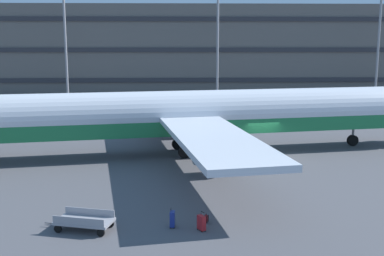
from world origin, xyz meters
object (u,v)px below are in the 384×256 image
suitcase_upright (172,219)px  backpack_red (206,219)px  baggage_cart (84,221)px  airliner (193,115)px  suitcase_large (201,223)px

suitcase_upright → backpack_red: suitcase_upright is taller
suitcase_upright → baggage_cart: (-4.05, -0.20, 0.02)m
airliner → suitcase_large: (-0.13, -15.56, -2.63)m
airliner → suitcase_large: 15.78m
backpack_red → suitcase_upright: bearing=-162.8°
suitcase_large → suitcase_upright: bearing=161.9°
airliner → suitcase_upright: (-1.47, -15.12, -2.60)m
backpack_red → baggage_cart: size_ratio=0.14×
baggage_cart → backpack_red: bearing=7.0°
suitcase_upright → suitcase_large: bearing=-18.1°
suitcase_large → backpack_red: (0.25, 0.93, -0.17)m
airliner → backpack_red: 14.89m
suitcase_upright → backpack_red: 1.68m
airliner → suitcase_large: bearing=-90.5°
suitcase_upright → baggage_cart: 4.06m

